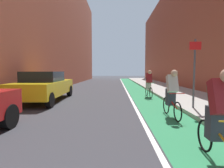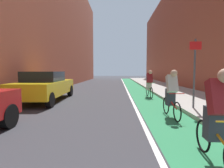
{
  "view_description": "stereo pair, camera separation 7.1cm",
  "coord_description": "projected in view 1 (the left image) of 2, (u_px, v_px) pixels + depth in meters",
  "views": [
    {
      "loc": [
        1.11,
        1.82,
        1.54
      ],
      "look_at": [
        0.93,
        9.33,
        1.0
      ],
      "focal_mm": 28.45,
      "sensor_mm": 36.0,
      "label": 1
    },
    {
      "loc": [
        1.18,
        1.82,
        1.54
      ],
      "look_at": [
        0.93,
        9.33,
        1.0
      ],
      "focal_mm": 28.45,
      "sensor_mm": 36.0,
      "label": 2
    }
  ],
  "objects": [
    {
      "name": "parked_sedan_yellow_cab",
      "position": [
        45.0,
        86.0,
        9.16
      ],
      "size": [
        2.01,
        4.73,
        1.53
      ],
      "color": "yellow",
      "rests_on": "ground"
    },
    {
      "name": "sidewalk_right",
      "position": [
        162.0,
        87.0,
        16.53
      ],
      "size": [
        3.45,
        40.78,
        0.14
      ],
      "primitive_type": "cube",
      "color": "#A8A59E",
      "rests_on": "ground"
    },
    {
      "name": "cyclist_mid",
      "position": [
        172.0,
        92.0,
        5.91
      ],
      "size": [
        0.48,
        1.67,
        1.59
      ],
      "color": "black",
      "rests_on": "ground"
    },
    {
      "name": "cyclist_trailing",
      "position": [
        149.0,
        84.0,
        10.56
      ],
      "size": [
        0.48,
        1.69,
        1.6
      ],
      "color": "black",
      "rests_on": "ground"
    },
    {
      "name": "bike_lane_paint",
      "position": [
        134.0,
        88.0,
        16.59
      ],
      "size": [
        1.6,
        40.78,
        0.0
      ],
      "primitive_type": "cube",
      "color": "#2D8451",
      "rests_on": "ground"
    },
    {
      "name": "lane_divider_stripe",
      "position": [
        125.0,
        88.0,
        16.61
      ],
      "size": [
        0.12,
        40.78,
        0.0
      ],
      "primitive_type": "cube",
      "color": "white",
      "rests_on": "ground"
    },
    {
      "name": "street_sign_post",
      "position": [
        194.0,
        67.0,
        6.77
      ],
      "size": [
        0.44,
        0.07,
        2.62
      ],
      "color": "#4C4C51",
      "rests_on": "sidewalk_right"
    },
    {
      "name": "building_facade_left",
      "position": [
        45.0,
        14.0,
        16.3
      ],
      "size": [
        3.0,
        40.78,
        13.54
      ],
      "color": "#9E4C38",
      "rests_on": "ground"
    },
    {
      "name": "ground_plane",
      "position": [
        103.0,
        90.0,
        14.66
      ],
      "size": [
        89.72,
        89.72,
        0.0
      ],
      "primitive_type": "plane",
      "color": "#38383D"
    },
    {
      "name": "building_facade_right",
      "position": [
        187.0,
        31.0,
        18.05
      ],
      "size": [
        2.4,
        36.78,
        11.33
      ],
      "primitive_type": "cube",
      "color": "#9E4C38",
      "rests_on": "ground"
    },
    {
      "name": "cyclist_lead",
      "position": [
        219.0,
        115.0,
        2.88
      ],
      "size": [
        0.48,
        1.67,
        1.59
      ],
      "color": "black",
      "rests_on": "ground"
    }
  ]
}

